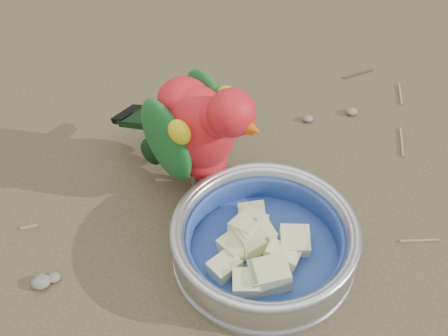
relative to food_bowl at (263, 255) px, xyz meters
name	(u,v)px	position (x,y,z in m)	size (l,w,h in m)	color
ground	(232,327)	(-0.07, -0.07, -0.01)	(60.00, 60.00, 0.00)	brown
food_bowl	(263,255)	(0.00, 0.00, 0.00)	(0.22, 0.22, 0.02)	#B2B2BA
bowl_wall	(265,240)	(0.00, 0.00, 0.03)	(0.22, 0.22, 0.04)	#B2B2BA
fruit_wedges	(264,244)	(0.00, 0.00, 0.02)	(0.13, 0.13, 0.03)	beige
lory_parrot	(198,137)	(-0.03, 0.15, 0.08)	(0.11, 0.23, 0.19)	red
ground_debris	(238,305)	(-0.06, -0.05, -0.01)	(0.90, 0.80, 0.01)	olive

